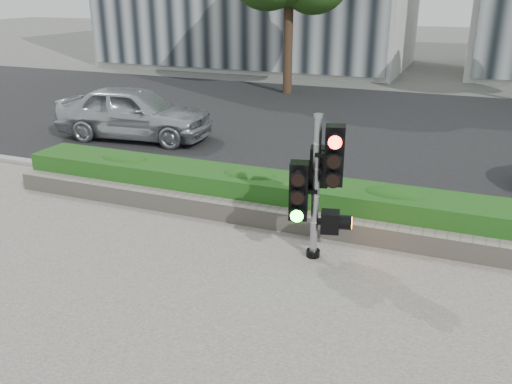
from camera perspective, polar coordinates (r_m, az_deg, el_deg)
ground at (r=7.92m, az=0.28°, el=-9.63°), size 120.00×120.00×0.00m
road at (r=17.03m, az=12.86°, el=6.59°), size 60.00×13.00×0.02m
curb at (r=10.60m, az=6.57°, el=-1.29°), size 60.00×0.25×0.12m
stone_wall at (r=9.43m, az=4.54°, el=-3.14°), size 12.00×0.32×0.34m
hedge at (r=9.94m, az=5.70°, el=-0.84°), size 12.00×1.00×0.68m
traffic_signal at (r=8.18m, az=6.56°, el=1.22°), size 0.83×0.68×2.28m
car_silver at (r=15.59m, az=-12.68°, el=8.17°), size 4.49×2.18×1.48m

